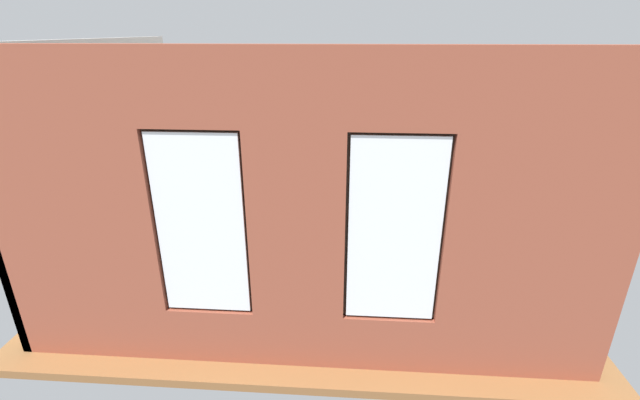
# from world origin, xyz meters

# --- Properties ---
(ground_plane) EXTENTS (6.89, 5.66, 0.10)m
(ground_plane) POSITION_xyz_m (0.00, 0.00, -0.05)
(ground_plane) COLOR brown
(brick_wall_with_windows) EXTENTS (6.29, 0.30, 3.29)m
(brick_wall_with_windows) POSITION_xyz_m (-0.00, 2.45, 1.64)
(brick_wall_with_windows) COLOR brown
(brick_wall_with_windows) RESTS_ON ground_plane
(white_wall_right) EXTENTS (0.10, 4.66, 3.29)m
(white_wall_right) POSITION_xyz_m (3.10, 0.20, 1.65)
(white_wall_right) COLOR silver
(white_wall_right) RESTS_ON ground_plane
(couch_by_window) EXTENTS (1.89, 0.87, 0.80)m
(couch_by_window) POSITION_xyz_m (-0.04, 1.80, 0.33)
(couch_by_window) COLOR black
(couch_by_window) RESTS_ON ground_plane
(couch_left) EXTENTS (0.97, 2.10, 0.80)m
(couch_left) POSITION_xyz_m (-2.45, 0.79, 0.33)
(couch_left) COLOR black
(couch_left) RESTS_ON ground_plane
(coffee_table) EXTENTS (1.50, 0.90, 0.43)m
(coffee_table) POSITION_xyz_m (-0.27, -0.14, 0.38)
(coffee_table) COLOR #A87547
(coffee_table) RESTS_ON ground_plane
(cup_ceramic) EXTENTS (0.07, 0.07, 0.09)m
(cup_ceramic) POSITION_xyz_m (-0.08, -0.25, 0.48)
(cup_ceramic) COLOR #4C4C51
(cup_ceramic) RESTS_ON coffee_table
(candle_jar) EXTENTS (0.08, 0.08, 0.13)m
(candle_jar) POSITION_xyz_m (0.18, -0.01, 0.49)
(candle_jar) COLOR #B7333D
(candle_jar) RESTS_ON coffee_table
(table_plant_small) EXTENTS (0.15, 0.15, 0.25)m
(table_plant_small) POSITION_xyz_m (-0.38, -0.01, 0.57)
(table_plant_small) COLOR #47423D
(table_plant_small) RESTS_ON coffee_table
(remote_silver) EXTENTS (0.17, 0.06, 0.02)m
(remote_silver) POSITION_xyz_m (-0.27, -0.14, 0.44)
(remote_silver) COLOR #B2B2B7
(remote_silver) RESTS_ON coffee_table
(remote_gray) EXTENTS (0.18, 0.08, 0.02)m
(remote_gray) POSITION_xyz_m (-0.68, -0.30, 0.44)
(remote_gray) COLOR #59595B
(remote_gray) RESTS_ON coffee_table
(media_console) EXTENTS (1.00, 0.42, 0.48)m
(media_console) POSITION_xyz_m (2.80, 0.17, 0.24)
(media_console) COLOR black
(media_console) RESTS_ON ground_plane
(tv_flatscreen) EXTENTS (1.03, 0.20, 0.72)m
(tv_flatscreen) POSITION_xyz_m (2.80, 0.17, 0.84)
(tv_flatscreen) COLOR black
(tv_flatscreen) RESTS_ON media_console
(papasan_chair) EXTENTS (1.11, 1.11, 0.70)m
(papasan_chair) POSITION_xyz_m (0.18, -1.73, 0.44)
(papasan_chair) COLOR olive
(papasan_chair) RESTS_ON ground_plane
(potted_plant_beside_window_right) EXTENTS (0.59, 0.59, 0.85)m
(potted_plant_beside_window_right) POSITION_xyz_m (1.63, 1.90, 0.58)
(potted_plant_beside_window_right) COLOR gray
(potted_plant_beside_window_right) RESTS_ON ground_plane
(potted_plant_near_tv) EXTENTS (0.86, 1.18, 1.24)m
(potted_plant_near_tv) POSITION_xyz_m (2.25, 1.12, 0.69)
(potted_plant_near_tv) COLOR beige
(potted_plant_near_tv) RESTS_ON ground_plane
(potted_plant_foreground_right) EXTENTS (0.54, 0.54, 0.73)m
(potted_plant_foreground_right) POSITION_xyz_m (2.50, -1.78, 0.49)
(potted_plant_foreground_right) COLOR gray
(potted_plant_foreground_right) RESTS_ON ground_plane
(potted_plant_corner_near_left) EXTENTS (0.58, 0.58, 0.91)m
(potted_plant_corner_near_left) POSITION_xyz_m (-2.60, -1.83, 0.61)
(potted_plant_corner_near_left) COLOR #9E5638
(potted_plant_corner_near_left) RESTS_ON ground_plane
(potted_plant_by_left_couch) EXTENTS (0.27, 0.27, 0.58)m
(potted_plant_by_left_couch) POSITION_xyz_m (-2.05, -0.69, 0.37)
(potted_plant_by_left_couch) COLOR #47423D
(potted_plant_by_left_couch) RESTS_ON ground_plane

